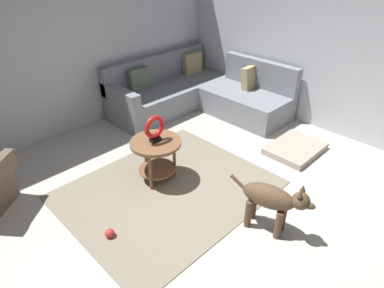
{
  "coord_description": "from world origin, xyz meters",
  "views": [
    {
      "loc": [
        -1.81,
        -1.66,
        2.48
      ],
      "look_at": [
        0.45,
        0.6,
        0.55
      ],
      "focal_mm": 30.74,
      "sensor_mm": 36.0,
      "label": 1
    }
  ],
  "objects_px": {
    "dog": "(272,200)",
    "side_table": "(156,150)",
    "torus_sculpture": "(155,128)",
    "dog_bed_mat": "(295,148)",
    "dog_toy_ball": "(110,233)",
    "sectional_couch": "(197,94)"
  },
  "relations": [
    {
      "from": "sectional_couch",
      "to": "dog_bed_mat",
      "type": "height_order",
      "value": "sectional_couch"
    },
    {
      "from": "torus_sculpture",
      "to": "dog",
      "type": "relative_size",
      "value": 0.39
    },
    {
      "from": "side_table",
      "to": "dog_bed_mat",
      "type": "bearing_deg",
      "value": -26.28
    },
    {
      "from": "torus_sculpture",
      "to": "dog",
      "type": "xyz_separation_m",
      "value": [
        0.25,
        -1.44,
        -0.33
      ]
    },
    {
      "from": "sectional_couch",
      "to": "dog_toy_ball",
      "type": "xyz_separation_m",
      "value": [
        -2.74,
        -1.46,
        -0.24
      ]
    },
    {
      "from": "sectional_couch",
      "to": "side_table",
      "type": "xyz_separation_m",
      "value": [
        -1.79,
        -1.06,
        0.12
      ]
    },
    {
      "from": "sectional_couch",
      "to": "dog",
      "type": "relative_size",
      "value": 2.7
    },
    {
      "from": "sectional_couch",
      "to": "side_table",
      "type": "bearing_deg",
      "value": -149.33
    },
    {
      "from": "dog_bed_mat",
      "to": "dog_toy_ball",
      "type": "relative_size",
      "value": 8.26
    },
    {
      "from": "dog_toy_ball",
      "to": "dog",
      "type": "bearing_deg",
      "value": -40.78
    },
    {
      "from": "sectional_couch",
      "to": "side_table",
      "type": "distance_m",
      "value": 2.08
    },
    {
      "from": "dog_bed_mat",
      "to": "sectional_couch",
      "type": "bearing_deg",
      "value": 89.64
    },
    {
      "from": "dog_toy_ball",
      "to": "side_table",
      "type": "bearing_deg",
      "value": 22.86
    },
    {
      "from": "side_table",
      "to": "dog_toy_ball",
      "type": "height_order",
      "value": "side_table"
    },
    {
      "from": "sectional_couch",
      "to": "dog",
      "type": "bearing_deg",
      "value": -121.48
    },
    {
      "from": "dog",
      "to": "side_table",
      "type": "bearing_deg",
      "value": -94.69
    },
    {
      "from": "side_table",
      "to": "dog_toy_ball",
      "type": "distance_m",
      "value": 1.1
    },
    {
      "from": "sectional_couch",
      "to": "torus_sculpture",
      "type": "distance_m",
      "value": 2.12
    },
    {
      "from": "dog",
      "to": "dog_toy_ball",
      "type": "height_order",
      "value": "dog"
    },
    {
      "from": "sectional_couch",
      "to": "side_table",
      "type": "relative_size",
      "value": 3.75
    },
    {
      "from": "dog_bed_mat",
      "to": "dog_toy_ball",
      "type": "bearing_deg",
      "value": 170.13
    },
    {
      "from": "dog",
      "to": "dog_bed_mat",
      "type": "bearing_deg",
      "value": -174.24
    }
  ]
}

